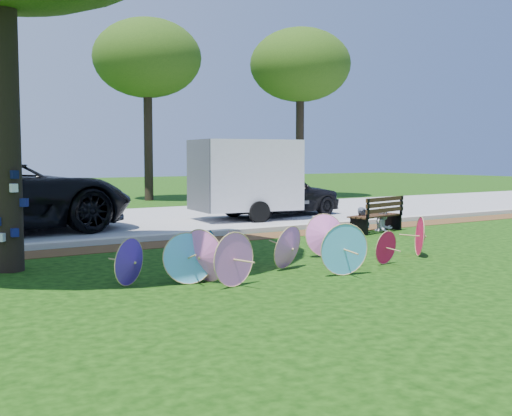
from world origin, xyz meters
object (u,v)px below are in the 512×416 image
(cargo_trailer, at_px, (246,175))
(person_left, at_px, (363,208))
(parasol_pile, at_px, (279,249))
(person_right, at_px, (384,207))
(dark_pickup, at_px, (278,193))
(park_bench, at_px, (375,215))

(cargo_trailer, height_order, person_left, cargo_trailer)
(parasol_pile, distance_m, person_right, 6.26)
(cargo_trailer, height_order, person_right, cargo_trailer)
(dark_pickup, xyz_separation_m, person_right, (0.01, -4.58, -0.13))
(parasol_pile, relative_size, dark_pickup, 1.47)
(parasol_pile, relative_size, cargo_trailer, 2.16)
(cargo_trailer, xyz_separation_m, park_bench, (1.09, -4.19, -0.87))
(person_right, bearing_deg, cargo_trailer, 102.09)
(cargo_trailer, distance_m, person_right, 4.44)
(park_bench, bearing_deg, parasol_pile, -161.01)
(cargo_trailer, distance_m, person_left, 4.26)
(park_bench, xyz_separation_m, person_right, (0.35, 0.05, 0.16))
(dark_pickup, distance_m, person_left, 4.63)
(park_bench, distance_m, person_right, 0.39)
(dark_pickup, xyz_separation_m, cargo_trailer, (-1.42, -0.44, 0.59))
(dark_pickup, height_order, person_right, dark_pickup)
(parasol_pile, bearing_deg, person_left, 34.37)
(cargo_trailer, distance_m, park_bench, 4.41)
(park_bench, bearing_deg, dark_pickup, 72.76)
(parasol_pile, height_order, person_right, person_right)
(park_bench, height_order, person_left, person_left)
(cargo_trailer, bearing_deg, park_bench, -68.03)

